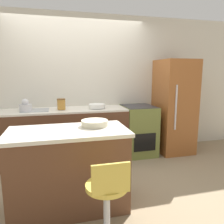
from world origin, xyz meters
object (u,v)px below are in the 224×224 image
(oven_range, at_px, (138,130))
(refrigerator, at_px, (174,107))
(kettle, at_px, (25,106))
(mixing_bowl, at_px, (97,106))
(stool_chair, at_px, (107,203))

(oven_range, height_order, refrigerator, refrigerator)
(kettle, bearing_deg, refrigerator, 0.55)
(mixing_bowl, bearing_deg, refrigerator, 0.98)
(oven_range, relative_size, stool_chair, 1.11)
(oven_range, xyz_separation_m, kettle, (-1.98, -0.05, 0.54))
(stool_chair, height_order, mixing_bowl, mixing_bowl)
(oven_range, bearing_deg, mixing_bowl, -176.62)
(oven_range, height_order, mixing_bowl, mixing_bowl)
(stool_chair, bearing_deg, mixing_bowl, 81.78)
(stool_chair, bearing_deg, oven_range, 62.32)
(refrigerator, xyz_separation_m, mixing_bowl, (-1.52, -0.03, 0.07))
(oven_range, height_order, stool_chair, oven_range)
(stool_chair, bearing_deg, refrigerator, 48.68)
(oven_range, relative_size, refrigerator, 0.52)
(refrigerator, relative_size, stool_chair, 2.12)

